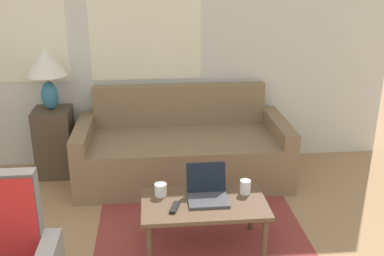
{
  "coord_description": "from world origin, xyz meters",
  "views": [
    {
      "loc": [
        0.61,
        -1.09,
        2.02
      ],
      "look_at": [
        0.94,
        2.34,
        0.75
      ],
      "focal_mm": 42.0,
      "sensor_mm": 36.0,
      "label": 1
    }
  ],
  "objects_px": {
    "table_lamp": "(47,67)",
    "cup_yellow": "(245,187)",
    "coffee_table": "(204,208)",
    "cup_navy": "(161,190)",
    "couch": "(182,151)",
    "laptop": "(207,192)",
    "tv_remote": "(175,207)"
  },
  "relations": [
    {
      "from": "coffee_table",
      "to": "cup_navy",
      "type": "height_order",
      "value": "cup_navy"
    },
    {
      "from": "cup_yellow",
      "to": "cup_navy",
      "type": "bearing_deg",
      "value": 177.53
    },
    {
      "from": "cup_yellow",
      "to": "table_lamp",
      "type": "bearing_deg",
      "value": 141.85
    },
    {
      "from": "cup_navy",
      "to": "tv_remote",
      "type": "bearing_deg",
      "value": -65.77
    },
    {
      "from": "couch",
      "to": "coffee_table",
      "type": "height_order",
      "value": "couch"
    },
    {
      "from": "cup_navy",
      "to": "couch",
      "type": "bearing_deg",
      "value": 77.41
    },
    {
      "from": "table_lamp",
      "to": "laptop",
      "type": "height_order",
      "value": "table_lamp"
    },
    {
      "from": "table_lamp",
      "to": "cup_navy",
      "type": "distance_m",
      "value": 1.75
    },
    {
      "from": "laptop",
      "to": "tv_remote",
      "type": "height_order",
      "value": "laptop"
    },
    {
      "from": "coffee_table",
      "to": "cup_yellow",
      "type": "height_order",
      "value": "cup_yellow"
    },
    {
      "from": "coffee_table",
      "to": "cup_navy",
      "type": "xyz_separation_m",
      "value": [
        -0.31,
        0.13,
        0.09
      ]
    },
    {
      "from": "cup_yellow",
      "to": "couch",
      "type": "bearing_deg",
      "value": 109.36
    },
    {
      "from": "table_lamp",
      "to": "tv_remote",
      "type": "height_order",
      "value": "table_lamp"
    },
    {
      "from": "couch",
      "to": "tv_remote",
      "type": "height_order",
      "value": "couch"
    },
    {
      "from": "couch",
      "to": "cup_yellow",
      "type": "distance_m",
      "value": 1.19
    },
    {
      "from": "cup_navy",
      "to": "tv_remote",
      "type": "height_order",
      "value": "cup_navy"
    },
    {
      "from": "couch",
      "to": "laptop",
      "type": "xyz_separation_m",
      "value": [
        0.1,
        -1.16,
        0.17
      ]
    },
    {
      "from": "coffee_table",
      "to": "laptop",
      "type": "relative_size",
      "value": 3.11
    },
    {
      "from": "coffee_table",
      "to": "cup_navy",
      "type": "bearing_deg",
      "value": 156.93
    },
    {
      "from": "laptop",
      "to": "cup_navy",
      "type": "height_order",
      "value": "laptop"
    },
    {
      "from": "couch",
      "to": "coffee_table",
      "type": "relative_size",
      "value": 2.21
    },
    {
      "from": "laptop",
      "to": "coffee_table",
      "type": "bearing_deg",
      "value": -116.98
    },
    {
      "from": "cup_navy",
      "to": "cup_yellow",
      "type": "relative_size",
      "value": 0.89
    },
    {
      "from": "cup_navy",
      "to": "cup_yellow",
      "type": "bearing_deg",
      "value": -2.47
    },
    {
      "from": "laptop",
      "to": "cup_navy",
      "type": "relative_size",
      "value": 3.09
    },
    {
      "from": "couch",
      "to": "cup_navy",
      "type": "height_order",
      "value": "couch"
    },
    {
      "from": "coffee_table",
      "to": "cup_yellow",
      "type": "xyz_separation_m",
      "value": [
        0.32,
        0.11,
        0.1
      ]
    },
    {
      "from": "coffee_table",
      "to": "tv_remote",
      "type": "height_order",
      "value": "tv_remote"
    },
    {
      "from": "coffee_table",
      "to": "laptop",
      "type": "bearing_deg",
      "value": 63.02
    },
    {
      "from": "table_lamp",
      "to": "cup_yellow",
      "type": "bearing_deg",
      "value": -38.15
    },
    {
      "from": "table_lamp",
      "to": "tv_remote",
      "type": "distance_m",
      "value": 1.97
    },
    {
      "from": "table_lamp",
      "to": "coffee_table",
      "type": "distance_m",
      "value": 2.07
    }
  ]
}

